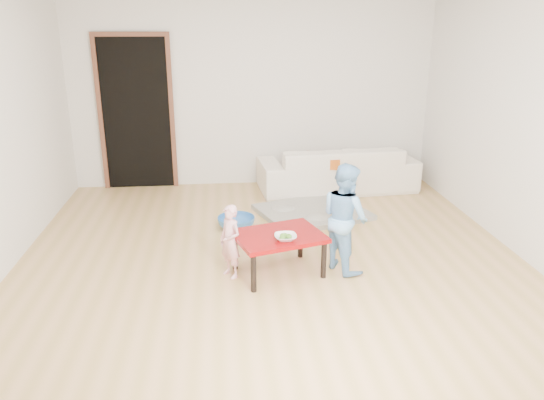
{
  "coord_description": "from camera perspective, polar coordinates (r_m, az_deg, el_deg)",
  "views": [
    {
      "loc": [
        -0.46,
        -4.91,
        2.28
      ],
      "look_at": [
        0.0,
        -0.2,
        0.65
      ],
      "focal_mm": 35.0,
      "sensor_mm": 36.0,
      "label": 1
    }
  ],
  "objects": [
    {
      "name": "cushion",
      "position": [
        7.13,
        5.47,
        4.28
      ],
      "size": [
        0.61,
        0.57,
        0.13
      ],
      "primitive_type": "cube",
      "rotation": [
        0.0,
        0.0,
        -0.32
      ],
      "color": "#CB5C16",
      "rests_on": "sofa"
    },
    {
      "name": "right_wall",
      "position": [
        5.81,
        25.35,
        7.5
      ],
      "size": [
        0.02,
        5.0,
        2.6
      ],
      "primitive_type": "cube",
      "color": "white",
      "rests_on": "floor"
    },
    {
      "name": "child_blue",
      "position": [
        4.98,
        7.85,
        -1.86
      ],
      "size": [
        0.57,
        0.62,
        1.04
      ],
      "primitive_type": "imported",
      "rotation": [
        0.0,
        0.0,
        2.01
      ],
      "color": "#5FB1DC",
      "rests_on": "floor"
    },
    {
      "name": "broccoli",
      "position": [
        4.75,
        1.47,
        -4.0
      ],
      "size": [
        0.12,
        0.12,
        0.06
      ],
      "primitive_type": null,
      "color": "#2D5919",
      "rests_on": "red_table"
    },
    {
      "name": "blanket",
      "position": [
        6.5,
        4.37,
        -1.3
      ],
      "size": [
        1.47,
        1.34,
        0.06
      ],
      "primitive_type": null,
      "rotation": [
        0.0,
        0.0,
        0.33
      ],
      "color": "#AAA796",
      "rests_on": "floor"
    },
    {
      "name": "basin",
      "position": [
        6.06,
        -3.87,
        -2.44
      ],
      "size": [
        0.42,
        0.42,
        0.13
      ],
      "primitive_type": "imported",
      "color": "#2E68AF",
      "rests_on": "floor"
    },
    {
      "name": "red_table",
      "position": [
        4.96,
        0.72,
        -5.8
      ],
      "size": [
        0.93,
        0.8,
        0.39
      ],
      "primitive_type": null,
      "rotation": [
        0.0,
        0.0,
        0.3
      ],
      "color": "maroon",
      "rests_on": "floor"
    },
    {
      "name": "sofa",
      "position": [
        7.4,
        7.02,
        3.45
      ],
      "size": [
        2.2,
        1.01,
        0.62
      ],
      "primitive_type": "imported",
      "rotation": [
        0.0,
        0.0,
        3.23
      ],
      "color": "white",
      "rests_on": "floor"
    },
    {
      "name": "doorway",
      "position": [
        7.58,
        -14.35,
        8.89
      ],
      "size": [
        1.02,
        0.08,
        2.11
      ],
      "primitive_type": null,
      "color": "brown",
      "rests_on": "back_wall"
    },
    {
      "name": "child_pink",
      "position": [
        4.86,
        -4.52,
        -4.47
      ],
      "size": [
        0.28,
        0.3,
        0.69
      ],
      "primitive_type": "imported",
      "rotation": [
        0.0,
        0.0,
        -0.94
      ],
      "color": "#EC6B79",
      "rests_on": "floor"
    },
    {
      "name": "back_wall",
      "position": [
        7.48,
        -2.07,
        11.47
      ],
      "size": [
        5.0,
        0.02,
        2.6
      ],
      "primitive_type": "cube",
      "color": "white",
      "rests_on": "floor"
    },
    {
      "name": "bowl",
      "position": [
        4.75,
        1.47,
        -4.04
      ],
      "size": [
        0.2,
        0.2,
        0.05
      ],
      "primitive_type": "imported",
      "color": "white",
      "rests_on": "red_table"
    },
    {
      "name": "floor",
      "position": [
        5.43,
        -0.21,
        -5.82
      ],
      "size": [
        5.0,
        5.0,
        0.01
      ],
      "primitive_type": "cube",
      "color": "tan",
      "rests_on": "ground"
    }
  ]
}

